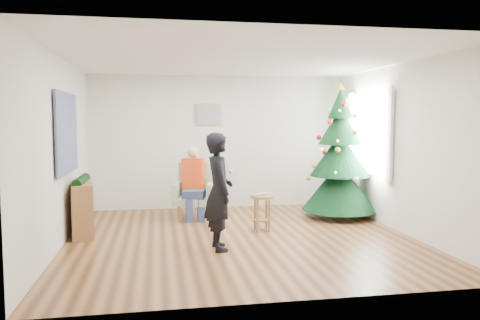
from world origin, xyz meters
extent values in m
plane|color=brown|center=(0.00, 0.00, 0.00)|extent=(5.00, 5.00, 0.00)
plane|color=white|center=(0.00, 0.00, 2.60)|extent=(5.00, 5.00, 0.00)
plane|color=silver|center=(0.00, 2.50, 1.30)|extent=(5.00, 0.00, 5.00)
plane|color=silver|center=(0.00, -2.50, 1.30)|extent=(5.00, 0.00, 5.00)
plane|color=silver|center=(-2.50, 0.00, 1.30)|extent=(0.00, 5.00, 5.00)
plane|color=silver|center=(2.50, 0.00, 1.30)|extent=(0.00, 5.00, 5.00)
cube|color=white|center=(2.47, 1.00, 1.50)|extent=(0.04, 1.30, 1.40)
cube|color=white|center=(2.44, 0.25, 1.50)|extent=(0.05, 0.25, 1.50)
cube|color=white|center=(2.44, 1.75, 1.50)|extent=(0.05, 0.25, 1.50)
cylinder|color=#3F2816|center=(2.01, 1.16, 0.15)|extent=(0.10, 0.10, 0.31)
cone|color=black|center=(2.01, 1.16, 0.56)|extent=(1.33, 1.33, 0.87)
cone|color=black|center=(2.01, 1.16, 1.12)|extent=(1.06, 1.06, 0.77)
cone|color=black|center=(2.01, 1.16, 1.64)|extent=(0.78, 0.78, 0.66)
cone|color=black|center=(2.01, 1.16, 2.04)|extent=(0.45, 0.45, 0.56)
cone|color=gold|center=(2.01, 1.16, 2.33)|extent=(0.14, 0.14, 0.14)
cylinder|color=brown|center=(0.41, 0.38, 0.54)|extent=(0.37, 0.37, 0.04)
cylinder|color=brown|center=(0.41, 0.38, 0.17)|extent=(0.28, 0.28, 0.02)
imported|color=silver|center=(0.41, 0.38, 0.57)|extent=(0.36, 0.33, 0.02)
cube|color=#96A282|center=(-0.57, 1.45, 0.32)|extent=(0.77, 0.74, 0.12)
cube|color=#96A282|center=(-0.50, 1.72, 0.66)|extent=(0.65, 0.27, 0.60)
cube|color=#96A282|center=(-0.86, 1.53, 0.48)|extent=(0.22, 0.51, 0.30)
cube|color=#96A282|center=(-0.28, 1.37, 0.48)|extent=(0.22, 0.51, 0.30)
cube|color=navy|center=(-0.57, 1.38, 0.45)|extent=(0.45, 0.46, 0.14)
cube|color=red|center=(-0.57, 1.58, 0.78)|extent=(0.42, 0.29, 0.55)
sphere|color=tan|center=(-0.57, 1.56, 1.16)|extent=(0.20, 0.20, 0.20)
imported|color=black|center=(-0.39, -0.56, 0.78)|extent=(0.42, 0.60, 1.57)
cube|color=white|center=(-0.23, -0.59, 1.04)|extent=(0.05, 0.13, 0.04)
cube|color=brown|center=(-2.33, 0.62, 0.40)|extent=(0.46, 1.04, 0.80)
cylinder|color=black|center=(-2.33, 0.62, 0.82)|extent=(0.14, 0.90, 0.14)
cube|color=black|center=(-2.46, 0.30, 1.55)|extent=(0.03, 1.50, 1.15)
cube|color=tan|center=(-0.20, 2.47, 1.85)|extent=(0.52, 0.03, 0.42)
cube|color=gray|center=(-0.20, 2.45, 1.85)|extent=(0.44, 0.02, 0.34)
camera|label=1|loc=(-1.19, -6.69, 1.72)|focal=35.00mm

